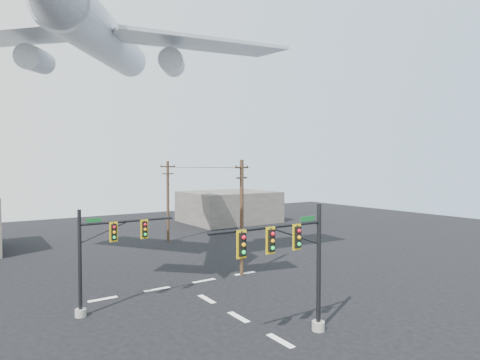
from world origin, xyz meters
TOP-DOWN VIEW (x-y plane):
  - ground at (0.00, 0.00)m, footprint 120.00×120.00m
  - lane_markings at (0.00, 5.33)m, footprint 14.00×21.20m
  - signal_mast_near at (0.83, -0.21)m, footprint 7.43×0.79m
  - signal_mast_far at (-6.68, 9.44)m, footprint 6.41×0.73m
  - utility_pole_a at (5.41, 11.64)m, footprint 1.84×0.90m
  - utility_pole_b at (6.50, 29.35)m, footprint 2.00×0.33m
  - power_lines at (5.95, 20.50)m, footprint 2.88×17.72m
  - airliner at (-3.92, 18.13)m, footprint 27.36×29.90m
  - building_right at (22.00, 40.00)m, footprint 14.00×12.00m

SIDE VIEW (x-z plane):
  - ground at x=0.00m, z-range 0.00..0.00m
  - lane_markings at x=0.00m, z-range 0.01..0.01m
  - building_right at x=22.00m, z-range 0.00..5.00m
  - signal_mast_far at x=-6.68m, z-range 0.25..6.84m
  - signal_mast_near at x=0.83m, z-range 0.49..7.64m
  - utility_pole_a at x=5.41m, z-range 0.22..9.99m
  - utility_pole_b at x=6.50m, z-range 0.23..10.08m
  - power_lines at x=5.95m, z-range 9.08..9.11m
  - airliner at x=-3.92m, z-range 15.41..23.85m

